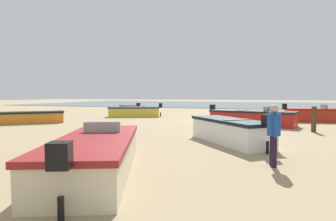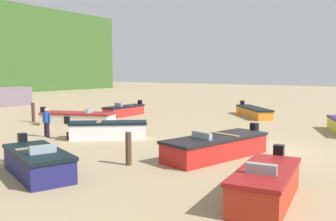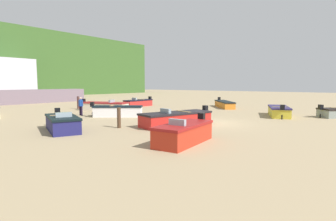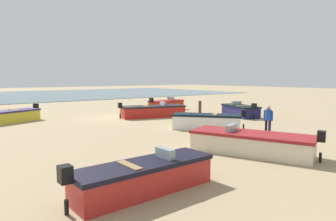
% 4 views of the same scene
% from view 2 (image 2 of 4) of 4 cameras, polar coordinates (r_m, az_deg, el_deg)
% --- Properties ---
extents(ground_plane, '(160.00, 160.00, 0.00)m').
position_cam_2_polar(ground_plane, '(17.69, 14.99, -5.95)').
color(ground_plane, tan).
extents(boat_white_0, '(3.57, 4.01, 1.25)m').
position_cam_2_polar(boat_white_0, '(20.10, -9.23, -3.01)').
color(boat_white_0, white).
rests_on(boat_white_0, ground).
extents(boat_red_1, '(3.98, 1.85, 1.26)m').
position_cam_2_polar(boat_red_1, '(10.81, 14.88, -11.00)').
color(boat_red_1, '#B42A19').
rests_on(boat_red_1, ground).
extents(boat_navy_3, '(2.78, 4.05, 1.22)m').
position_cam_2_polar(boat_navy_3, '(13.75, -19.50, -7.56)').
color(boat_navy_3, navy).
rests_on(boat_navy_3, ground).
extents(boat_cream_5, '(3.34, 5.17, 1.19)m').
position_cam_2_polar(boat_cream_5, '(25.61, -13.75, -1.23)').
color(boat_cream_5, beige).
rests_on(boat_cream_5, ground).
extents(boat_red_7, '(4.38, 1.30, 1.15)m').
position_cam_2_polar(boat_red_7, '(30.30, -6.78, -0.02)').
color(boat_red_7, '#B52724').
rests_on(boat_red_7, ground).
extents(boat_red_8, '(5.40, 2.94, 1.23)m').
position_cam_2_polar(boat_red_8, '(15.72, 7.46, -5.56)').
color(boat_red_8, red).
rests_on(boat_red_8, ground).
extents(boat_orange_9, '(4.74, 4.37, 1.10)m').
position_cam_2_polar(boat_orange_9, '(30.21, 13.05, -0.22)').
color(boat_orange_9, orange).
rests_on(boat_orange_9, ground).
extents(mooring_post_near_water, '(0.23, 0.23, 1.29)m').
position_cam_2_polar(mooring_post_near_water, '(14.40, -6.12, -5.89)').
color(mooring_post_near_water, '#4A3321').
rests_on(mooring_post_near_water, ground).
extents(mooring_post_mid_beach, '(0.24, 0.24, 1.39)m').
position_cam_2_polar(mooring_post_mid_beach, '(28.12, -20.10, -0.28)').
color(mooring_post_mid_beach, '#492B26').
rests_on(mooring_post_mid_beach, ground).
extents(beach_walker_foreground, '(0.39, 0.54, 1.62)m').
position_cam_2_polar(beach_walker_foreground, '(21.45, -18.26, -1.39)').
color(beach_walker_foreground, black).
rests_on(beach_walker_foreground, ground).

